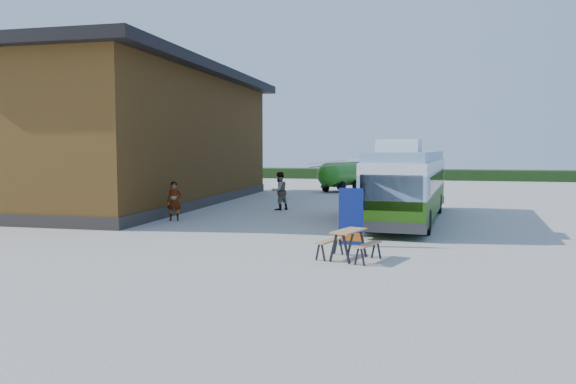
% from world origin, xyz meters
% --- Properties ---
extents(ground, '(100.00, 100.00, 0.00)m').
position_xyz_m(ground, '(0.00, 0.00, 0.00)').
color(ground, '#BCB7AD').
rests_on(ground, ground).
extents(barn, '(9.60, 21.20, 7.50)m').
position_xyz_m(barn, '(-10.50, 10.00, 3.59)').
color(barn, brown).
rests_on(barn, ground).
extents(hedge, '(40.00, 3.00, 1.00)m').
position_xyz_m(hedge, '(8.00, 38.00, 0.50)').
color(hedge, '#264419').
rests_on(hedge, ground).
extents(bus, '(3.35, 11.30, 3.42)m').
position_xyz_m(bus, '(4.06, 5.36, 1.63)').
color(bus, '#316811').
rests_on(bus, ground).
extents(awning, '(2.82, 4.16, 0.50)m').
position_xyz_m(awning, '(1.57, 5.50, 2.49)').
color(awning, white).
rests_on(awning, ground).
extents(banner, '(0.80, 0.23, 1.85)m').
position_xyz_m(banner, '(2.40, -1.29, 0.76)').
color(banner, navy).
rests_on(banner, ground).
extents(picnic_table, '(1.80, 1.70, 0.83)m').
position_xyz_m(picnic_table, '(2.60, -3.47, 0.62)').
color(picnic_table, tan).
rests_on(picnic_table, ground).
extents(person_a, '(0.72, 0.62, 1.68)m').
position_xyz_m(person_a, '(-5.70, 3.24, 0.84)').
color(person_a, '#999999').
rests_on(person_a, ground).
extents(person_b, '(1.14, 1.17, 1.91)m').
position_xyz_m(person_b, '(-2.34, 8.30, 0.95)').
color(person_b, '#999999').
rests_on(person_b, ground).
extents(slurry_tanker, '(2.88, 5.43, 2.09)m').
position_xyz_m(slurry_tanker, '(-1.02, 21.33, 1.21)').
color(slurry_tanker, '#267815').
rests_on(slurry_tanker, ground).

